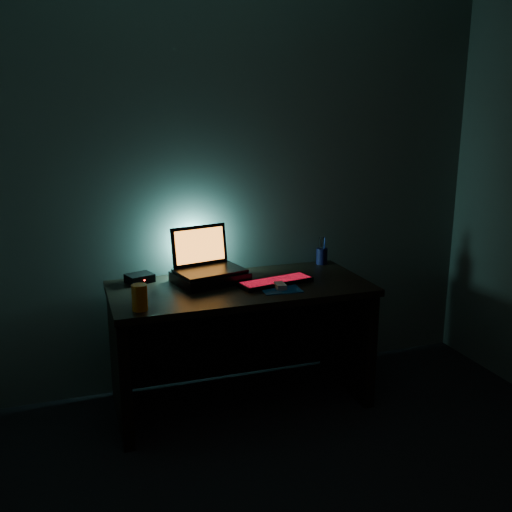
{
  "coord_description": "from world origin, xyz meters",
  "views": [
    {
      "loc": [
        -0.93,
        -1.41,
        1.74
      ],
      "look_at": [
        0.08,
        1.57,
        0.93
      ],
      "focal_mm": 40.0,
      "sensor_mm": 36.0,
      "label": 1
    }
  ],
  "objects": [
    {
      "name": "riser",
      "position": [
        -0.15,
        1.74,
        0.78
      ],
      "size": [
        0.46,
        0.38,
        0.06
      ],
      "primitive_type": "cube",
      "rotation": [
        0.0,
        0.0,
        0.23
      ],
      "color": "black",
      "rests_on": "desk"
    },
    {
      "name": "laptop",
      "position": [
        -0.16,
        1.79,
        0.87
      ],
      "size": [
        0.43,
        0.36,
        0.26
      ],
      "rotation": [
        0.0,
        0.0,
        0.23
      ],
      "color": "black",
      "rests_on": "riser"
    },
    {
      "name": "juice_glass",
      "position": [
        -0.61,
        1.38,
        0.82
      ],
      "size": [
        0.09,
        0.09,
        0.14
      ],
      "primitive_type": "cylinder",
      "rotation": [
        0.0,
        0.0,
        -0.11
      ],
      "color": "#CF5E0A",
      "rests_on": "desk"
    },
    {
      "name": "room",
      "position": [
        0.0,
        0.0,
        1.25
      ],
      "size": [
        3.5,
        4.0,
        2.5
      ],
      "color": "black",
      "rests_on": "ground"
    },
    {
      "name": "pen_cup",
      "position": [
        0.65,
        1.9,
        0.8
      ],
      "size": [
        0.07,
        0.07,
        0.11
      ],
      "primitive_type": "cylinder",
      "rotation": [
        0.0,
        0.0,
        0.01
      ],
      "color": "black",
      "rests_on": "desk"
    },
    {
      "name": "keyboard",
      "position": [
        0.2,
        1.58,
        0.76
      ],
      "size": [
        0.46,
        0.23,
        0.03
      ],
      "rotation": [
        0.0,
        0.0,
        0.2
      ],
      "color": "black",
      "rests_on": "desk"
    },
    {
      "name": "mousepad",
      "position": [
        0.19,
        1.48,
        0.75
      ],
      "size": [
        0.23,
        0.21,
        0.0
      ],
      "primitive_type": "cube",
      "rotation": [
        0.0,
        0.0,
        -0.07
      ],
      "color": "navy",
      "rests_on": "desk"
    },
    {
      "name": "mouse",
      "position": [
        0.19,
        1.48,
        0.77
      ],
      "size": [
        0.06,
        0.1,
        0.03
      ],
      "primitive_type": "cube",
      "rotation": [
        0.0,
        0.0,
        -0.07
      ],
      "color": "gray",
      "rests_on": "mousepad"
    },
    {
      "name": "desk",
      "position": [
        0.0,
        1.67,
        0.49
      ],
      "size": [
        1.5,
        0.7,
        0.75
      ],
      "color": "black",
      "rests_on": "ground"
    },
    {
      "name": "router",
      "position": [
        -0.55,
        1.87,
        0.77
      ],
      "size": [
        0.18,
        0.16,
        0.05
      ],
      "rotation": [
        0.0,
        0.0,
        0.35
      ],
      "color": "black",
      "rests_on": "desk"
    }
  ]
}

